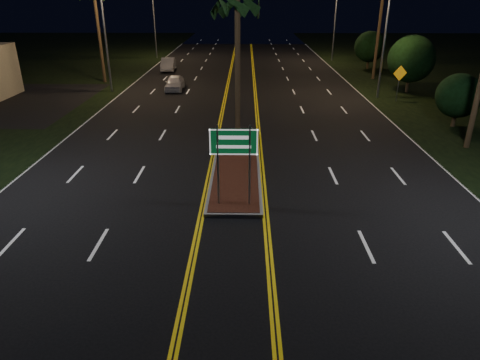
{
  "coord_description": "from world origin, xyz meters",
  "views": [
    {
      "loc": [
        0.45,
        -12.23,
        7.81
      ],
      "look_at": [
        0.26,
        1.13,
        1.9
      ],
      "focal_mm": 32.0,
      "sensor_mm": 36.0,
      "label": 1
    }
  ],
  "objects_px": {
    "palm_median": "(237,3)",
    "car_near": "(174,82)",
    "shrub_near": "(459,96)",
    "shrub_mid": "(411,59)",
    "streetlight_right_far": "(333,11)",
    "highway_sign": "(234,150)",
    "shrub_far": "(370,47)",
    "streetlight_left_mid": "(108,21)",
    "streetlight_right_mid": "(382,23)",
    "car_far": "(168,63)",
    "median_island": "(236,165)",
    "warning_sign": "(399,78)",
    "streetlight_left_far": "(156,11)"
  },
  "relations": [
    {
      "from": "shrub_near",
      "to": "shrub_mid",
      "type": "bearing_deg",
      "value": 87.14
    },
    {
      "from": "highway_sign",
      "to": "car_far",
      "type": "distance_m",
      "value": 32.86
    },
    {
      "from": "median_island",
      "to": "streetlight_right_mid",
      "type": "bearing_deg",
      "value": 54.72
    },
    {
      "from": "median_island",
      "to": "shrub_far",
      "type": "relative_size",
      "value": 2.59
    },
    {
      "from": "streetlight_right_far",
      "to": "shrub_mid",
      "type": "distance_m",
      "value": 18.55
    },
    {
      "from": "palm_median",
      "to": "warning_sign",
      "type": "height_order",
      "value": "palm_median"
    },
    {
      "from": "streetlight_right_far",
      "to": "car_near",
      "type": "height_order",
      "value": "streetlight_right_far"
    },
    {
      "from": "palm_median",
      "to": "warning_sign",
      "type": "bearing_deg",
      "value": 40.26
    },
    {
      "from": "streetlight_left_mid",
      "to": "car_near",
      "type": "xyz_separation_m",
      "value": [
        4.92,
        0.61,
        -4.94
      ]
    },
    {
      "from": "streetlight_left_mid",
      "to": "streetlight_right_mid",
      "type": "xyz_separation_m",
      "value": [
        21.23,
        -2.0,
        0.0
      ]
    },
    {
      "from": "streetlight_right_mid",
      "to": "shrub_far",
      "type": "xyz_separation_m",
      "value": [
        3.19,
        14.0,
        -3.32
      ]
    },
    {
      "from": "shrub_far",
      "to": "car_near",
      "type": "height_order",
      "value": "shrub_far"
    },
    {
      "from": "car_near",
      "to": "car_far",
      "type": "relative_size",
      "value": 0.95
    },
    {
      "from": "car_far",
      "to": "streetlight_left_far",
      "type": "bearing_deg",
      "value": 100.95
    },
    {
      "from": "streetlight_right_far",
      "to": "car_far",
      "type": "xyz_separation_m",
      "value": [
        -18.56,
        -7.36,
        -4.9
      ]
    },
    {
      "from": "streetlight_left_mid",
      "to": "streetlight_left_far",
      "type": "bearing_deg",
      "value": 90.0
    },
    {
      "from": "highway_sign",
      "to": "shrub_near",
      "type": "height_order",
      "value": "highway_sign"
    },
    {
      "from": "highway_sign",
      "to": "streetlight_left_far",
      "type": "xyz_separation_m",
      "value": [
        -10.61,
        41.2,
        3.25
      ]
    },
    {
      "from": "median_island",
      "to": "car_near",
      "type": "bearing_deg",
      "value": 107.93
    },
    {
      "from": "median_island",
      "to": "streetlight_left_mid",
      "type": "distance_m",
      "value": 20.8
    },
    {
      "from": "streetlight_left_mid",
      "to": "streetlight_right_mid",
      "type": "bearing_deg",
      "value": -5.38
    },
    {
      "from": "streetlight_left_mid",
      "to": "car_near",
      "type": "height_order",
      "value": "streetlight_left_mid"
    },
    {
      "from": "car_near",
      "to": "shrub_near",
      "type": "bearing_deg",
      "value": -30.52
    },
    {
      "from": "highway_sign",
      "to": "shrub_far",
      "type": "relative_size",
      "value": 0.81
    },
    {
      "from": "palm_median",
      "to": "shrub_near",
      "type": "relative_size",
      "value": 2.52
    },
    {
      "from": "shrub_mid",
      "to": "streetlight_left_far",
      "type": "bearing_deg",
      "value": 140.9
    },
    {
      "from": "palm_median",
      "to": "car_near",
      "type": "bearing_deg",
      "value": 111.99
    },
    {
      "from": "highway_sign",
      "to": "palm_median",
      "type": "bearing_deg",
      "value": 90.0
    },
    {
      "from": "shrub_mid",
      "to": "car_near",
      "type": "xyz_separation_m",
      "value": [
        -19.7,
        0.61,
        -2.01
      ]
    },
    {
      "from": "streetlight_right_mid",
      "to": "warning_sign",
      "type": "bearing_deg",
      "value": -39.99
    },
    {
      "from": "highway_sign",
      "to": "shrub_far",
      "type": "height_order",
      "value": "shrub_far"
    },
    {
      "from": "median_island",
      "to": "streetlight_right_far",
      "type": "relative_size",
      "value": 1.14
    },
    {
      "from": "shrub_mid",
      "to": "car_far",
      "type": "bearing_deg",
      "value": 154.13
    },
    {
      "from": "streetlight_right_mid",
      "to": "shrub_mid",
      "type": "xyz_separation_m",
      "value": [
        3.39,
        2.0,
        -2.93
      ]
    },
    {
      "from": "highway_sign",
      "to": "median_island",
      "type": "bearing_deg",
      "value": 90.0
    },
    {
      "from": "palm_median",
      "to": "car_near",
      "type": "distance_m",
      "value": 16.57
    },
    {
      "from": "streetlight_right_far",
      "to": "car_near",
      "type": "relative_size",
      "value": 2.09
    },
    {
      "from": "median_island",
      "to": "car_near",
      "type": "distance_m",
      "value": 18.52
    },
    {
      "from": "streetlight_left_mid",
      "to": "warning_sign",
      "type": "relative_size",
      "value": 3.32
    },
    {
      "from": "warning_sign",
      "to": "palm_median",
      "type": "bearing_deg",
      "value": -155.09
    },
    {
      "from": "highway_sign",
      "to": "car_far",
      "type": "height_order",
      "value": "highway_sign"
    },
    {
      "from": "streetlight_right_mid",
      "to": "car_far",
      "type": "distance_m",
      "value": 22.98
    },
    {
      "from": "car_far",
      "to": "median_island",
      "type": "bearing_deg",
      "value": -78.95
    },
    {
      "from": "car_near",
      "to": "highway_sign",
      "type": "bearing_deg",
      "value": -76.96
    },
    {
      "from": "shrub_near",
      "to": "warning_sign",
      "type": "relative_size",
      "value": 1.22
    },
    {
      "from": "shrub_far",
      "to": "shrub_near",
      "type": "bearing_deg",
      "value": -90.78
    },
    {
      "from": "streetlight_left_mid",
      "to": "shrub_far",
      "type": "distance_m",
      "value": 27.4
    },
    {
      "from": "highway_sign",
      "to": "streetlight_left_mid",
      "type": "bearing_deg",
      "value": 116.59
    },
    {
      "from": "highway_sign",
      "to": "streetlight_left_far",
      "type": "bearing_deg",
      "value": 104.44
    },
    {
      "from": "highway_sign",
      "to": "streetlight_right_far",
      "type": "xyz_separation_m",
      "value": [
        10.61,
        39.2,
        3.25
      ]
    }
  ]
}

